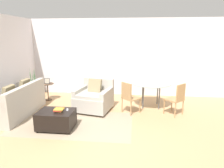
# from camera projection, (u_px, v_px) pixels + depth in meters

# --- Properties ---
(ground_plane) EXTENTS (20.00, 20.00, 0.00)m
(ground_plane) POSITION_uv_depth(u_px,v_px,m) (99.00, 144.00, 4.06)
(ground_plane) COLOR tan
(wall_back) EXTENTS (12.00, 0.06, 2.75)m
(wall_back) POSITION_uv_depth(u_px,v_px,m) (115.00, 58.00, 7.25)
(wall_back) COLOR white
(wall_back) RESTS_ON ground_plane
(area_rug) EXTENTS (2.90, 1.69, 0.01)m
(area_rug) POSITION_uv_depth(u_px,v_px,m) (74.00, 123.00, 5.03)
(area_rug) COLOR gray
(area_rug) RESTS_ON ground_plane
(couch) EXTENTS (0.91, 1.93, 0.92)m
(couch) POSITION_uv_depth(u_px,v_px,m) (16.00, 104.00, 5.51)
(couch) COLOR #B2ADA3
(couch) RESTS_ON ground_plane
(armchair) EXTENTS (1.13, 1.12, 0.92)m
(armchair) POSITION_uv_depth(u_px,v_px,m) (94.00, 98.00, 5.85)
(armchair) COLOR #B2ADA3
(armchair) RESTS_ON ground_plane
(ottoman) EXTENTS (0.83, 0.60, 0.44)m
(ottoman) POSITION_uv_depth(u_px,v_px,m) (56.00, 119.00, 4.69)
(ottoman) COLOR black
(ottoman) RESTS_ON ground_plane
(book_stack) EXTENTS (0.23, 0.20, 0.07)m
(book_stack) POSITION_uv_depth(u_px,v_px,m) (59.00, 110.00, 4.62)
(book_stack) COLOR gold
(book_stack) RESTS_ON ottoman
(tv_remote_primary) EXTENTS (0.08, 0.15, 0.01)m
(tv_remote_primary) POSITION_uv_depth(u_px,v_px,m) (67.00, 110.00, 4.72)
(tv_remote_primary) COLOR #B7B7BC
(tv_remote_primary) RESTS_ON ottoman
(tv_remote_secondary) EXTENTS (0.13, 0.16, 0.01)m
(tv_remote_secondary) POSITION_uv_depth(u_px,v_px,m) (56.00, 109.00, 4.76)
(tv_remote_secondary) COLOR black
(tv_remote_secondary) RESTS_ON ottoman
(potted_plant) EXTENTS (0.33, 0.33, 1.18)m
(potted_plant) POSITION_uv_depth(u_px,v_px,m) (34.00, 92.00, 6.78)
(potted_plant) COLOR brown
(potted_plant) RESTS_ON ground_plane
(side_table) EXTENTS (0.42, 0.42, 0.58)m
(side_table) POSITION_uv_depth(u_px,v_px,m) (48.00, 89.00, 6.76)
(side_table) COLOR #4C3828
(side_table) RESTS_ON ground_plane
(picture_frame) EXTENTS (0.18, 0.07, 0.18)m
(picture_frame) POSITION_uv_depth(u_px,v_px,m) (47.00, 81.00, 6.70)
(picture_frame) COLOR black
(picture_frame) RESTS_ON side_table
(dining_table) EXTENTS (1.21, 1.21, 0.75)m
(dining_table) POSITION_uv_depth(u_px,v_px,m) (151.00, 85.00, 6.09)
(dining_table) COLOR #8C9E99
(dining_table) RESTS_ON ground_plane
(dining_chair_near_left) EXTENTS (0.59, 0.59, 0.90)m
(dining_chair_near_left) POSITION_uv_depth(u_px,v_px,m) (129.00, 96.00, 5.57)
(dining_chair_near_left) COLOR tan
(dining_chair_near_left) RESTS_ON ground_plane
(dining_chair_near_right) EXTENTS (0.59, 0.59, 0.90)m
(dining_chair_near_right) POSITION_uv_depth(u_px,v_px,m) (177.00, 97.00, 5.43)
(dining_chair_near_right) COLOR tan
(dining_chair_near_right) RESTS_ON ground_plane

